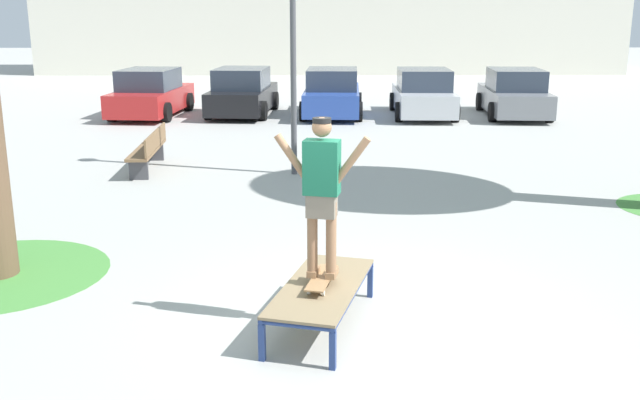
% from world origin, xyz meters
% --- Properties ---
extents(ground_plane, '(120.00, 120.00, 0.00)m').
position_xyz_m(ground_plane, '(0.00, 0.00, 0.00)').
color(ground_plane, '#A8A8A3').
extents(skate_box, '(1.24, 2.03, 0.46)m').
position_xyz_m(skate_box, '(-0.43, -0.19, 0.41)').
color(skate_box, navy).
rests_on(skate_box, ground).
extents(skateboard, '(0.37, 0.82, 0.09)m').
position_xyz_m(skateboard, '(-0.43, -0.18, 0.54)').
color(skateboard, '#9E754C').
rests_on(skateboard, skate_box).
extents(skater, '(0.99, 0.35, 1.69)m').
position_xyz_m(skater, '(-0.43, -0.18, 1.53)').
color(skater, '#8E6647').
rests_on(skater, skateboard).
extents(car_red, '(2.22, 4.34, 1.50)m').
position_xyz_m(car_red, '(-5.67, 15.81, 0.69)').
color(car_red, red).
rests_on(car_red, ground).
extents(car_black, '(2.20, 4.34, 1.50)m').
position_xyz_m(car_black, '(-2.78, 16.12, 0.69)').
color(car_black, black).
rests_on(car_black, ground).
extents(car_blue, '(2.09, 4.29, 1.50)m').
position_xyz_m(car_blue, '(0.12, 15.86, 0.69)').
color(car_blue, '#28479E').
rests_on(car_blue, ground).
extents(car_silver, '(2.05, 4.27, 1.50)m').
position_xyz_m(car_silver, '(3.02, 15.69, 0.69)').
color(car_silver, '#B7BABF').
rests_on(car_silver, ground).
extents(car_grey, '(2.16, 4.32, 1.50)m').
position_xyz_m(car_grey, '(5.91, 15.63, 0.69)').
color(car_grey, slate).
rests_on(car_grey, ground).
extents(park_bench, '(0.53, 2.42, 0.83)m').
position_xyz_m(park_bench, '(-3.97, 7.72, 0.45)').
color(park_bench, brown).
rests_on(park_bench, ground).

